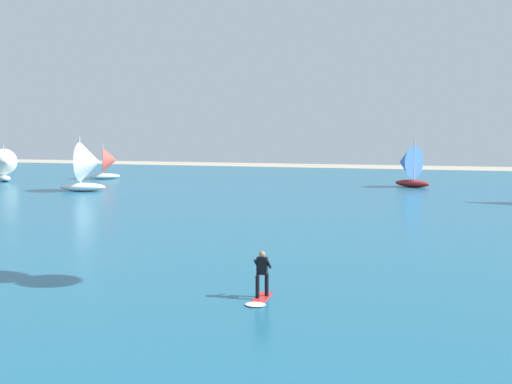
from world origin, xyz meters
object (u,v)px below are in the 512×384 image
at_px(kitesurfer, 261,283).
at_px(sailboat_mid_left, 109,163).
at_px(sailboat_trailing, 89,166).
at_px(sailboat_mid_right, 408,166).
at_px(sailboat_far_left, 5,165).

bearing_deg(kitesurfer, sailboat_mid_left, 125.98).
xyz_separation_m(kitesurfer, sailboat_trailing, (-27.84, 32.74, 1.85)).
height_order(sailboat_trailing, sailboat_mid_left, sailboat_trailing).
bearing_deg(sailboat_trailing, sailboat_mid_right, 27.02).
bearing_deg(sailboat_mid_left, kitesurfer, -54.02).
bearing_deg(sailboat_trailing, sailboat_far_left, 154.62).
relative_size(kitesurfer, sailboat_mid_right, 0.41).
relative_size(kitesurfer, sailboat_far_left, 0.46).
relative_size(sailboat_far_left, sailboat_trailing, 0.80).
relative_size(sailboat_mid_left, sailboat_mid_right, 0.90).
height_order(sailboat_mid_left, sailboat_mid_right, sailboat_mid_right).
bearing_deg(sailboat_mid_right, sailboat_trailing, -152.98).
relative_size(sailboat_trailing, sailboat_mid_left, 1.22).
bearing_deg(sailboat_mid_right, kitesurfer, -91.76).
height_order(sailboat_far_left, sailboat_mid_left, sailboat_mid_left).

